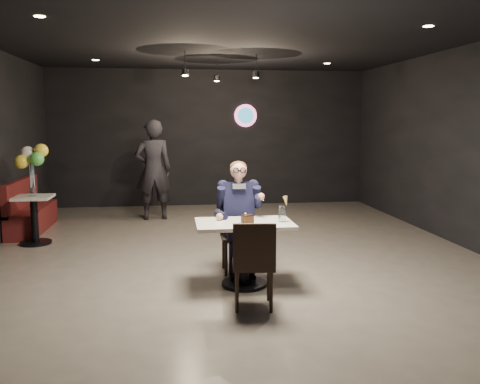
{
  "coord_description": "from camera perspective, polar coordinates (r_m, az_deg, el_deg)",
  "views": [
    {
      "loc": [
        -0.81,
        -6.85,
        1.9
      ],
      "look_at": [
        0.01,
        -0.63,
        1.01
      ],
      "focal_mm": 38.0,
      "sensor_mm": 36.0,
      "label": 1
    }
  ],
  "objects": [
    {
      "name": "booth_bench",
      "position": [
        9.45,
        -22.34,
        -1.38
      ],
      "size": [
        0.45,
        1.79,
        0.89
      ],
      "primitive_type": "cube",
      "color": "#490F13",
      "rests_on": "floor"
    },
    {
      "name": "chair_far",
      "position": [
        6.38,
        -0.21,
        -4.96
      ],
      "size": [
        0.42,
        0.46,
        0.92
      ],
      "primitive_type": "cube",
      "color": "black",
      "rests_on": "floor"
    },
    {
      "name": "balloon_vase",
      "position": [
        8.37,
        -22.23,
        0.07
      ],
      "size": [
        0.1,
        0.1,
        0.15
      ],
      "primitive_type": "cylinder",
      "color": "silver",
      "rests_on": "side_table"
    },
    {
      "name": "chair_near",
      "position": [
        5.21,
        1.51,
        -7.97
      ],
      "size": [
        0.47,
        0.5,
        0.92
      ],
      "primitive_type": "cube",
      "rotation": [
        0.0,
        0.0,
        -0.11
      ],
      "color": "black",
      "rests_on": "floor"
    },
    {
      "name": "dessert_plate",
      "position": [
        5.74,
        0.88,
        -3.43
      ],
      "size": [
        0.2,
        0.2,
        0.01
      ],
      "primitive_type": "cylinder",
      "color": "white",
      "rests_on": "main_table"
    },
    {
      "name": "sundae_glass",
      "position": [
        5.81,
        4.73,
        -2.46
      ],
      "size": [
        0.08,
        0.08,
        0.18
      ],
      "primitive_type": "cylinder",
      "color": "silver",
      "rests_on": "main_table"
    },
    {
      "name": "floor",
      "position": [
        7.16,
        -0.71,
        -7.32
      ],
      "size": [
        9.0,
        9.0,
        0.0
      ],
      "primitive_type": "plane",
      "color": "#6C645A",
      "rests_on": "ground"
    },
    {
      "name": "side_table",
      "position": [
        8.44,
        -22.05,
        -3.18
      ],
      "size": [
        0.54,
        0.54,
        0.68
      ],
      "primitive_type": "cube",
      "color": "silver",
      "rests_on": "floor"
    },
    {
      "name": "balloon_bunch",
      "position": [
        8.32,
        -22.37,
        2.75
      ],
      "size": [
        0.38,
        0.38,
        0.63
      ],
      "primitive_type": "cube",
      "color": "yellow",
      "rests_on": "balloon_vase"
    },
    {
      "name": "main_table",
      "position": [
        5.87,
        0.48,
        -6.97
      ],
      "size": [
        1.1,
        0.7,
        0.75
      ],
      "primitive_type": "cube",
      "color": "silver",
      "rests_on": "floor"
    },
    {
      "name": "passerby",
      "position": [
        9.86,
        -9.69,
        2.46
      ],
      "size": [
        0.74,
        0.52,
        1.91
      ],
      "primitive_type": "imported",
      "rotation": [
        0.0,
        0.0,
        3.24
      ],
      "color": "black",
      "rests_on": "floor"
    },
    {
      "name": "mint_leaf",
      "position": [
        5.68,
        1.19,
        -2.67
      ],
      "size": [
        0.06,
        0.04,
        0.01
      ],
      "primitive_type": "ellipsoid",
      "color": "green",
      "rests_on": "cake_slice"
    },
    {
      "name": "pendant_lights",
      "position": [
        8.94,
        -2.31,
        14.36
      ],
      "size": [
        1.4,
        1.2,
        0.36
      ],
      "primitive_type": "cube",
      "color": "black",
      "rests_on": "floor"
    },
    {
      "name": "wall_sign",
      "position": [
        11.44,
        0.63,
        8.57
      ],
      "size": [
        0.5,
        0.06,
        0.5
      ],
      "primitive_type": null,
      "color": "pink",
      "rests_on": "floor"
    },
    {
      "name": "wafer_cone",
      "position": [
        5.79,
        5.18,
        -1.02
      ],
      "size": [
        0.07,
        0.07,
        0.12
      ],
      "primitive_type": "cone",
      "rotation": [
        0.0,
        0.0,
        0.26
      ],
      "color": "#D5AD57",
      "rests_on": "sundae_glass"
    },
    {
      "name": "cake_slice",
      "position": [
        5.68,
        0.84,
        -3.06
      ],
      "size": [
        0.14,
        0.13,
        0.08
      ],
      "primitive_type": "cube",
      "rotation": [
        0.0,
        0.0,
        0.35
      ],
      "color": "black",
      "rests_on": "dessert_plate"
    },
    {
      "name": "seated_man",
      "position": [
        6.33,
        -0.21,
        -2.67
      ],
      "size": [
        0.6,
        0.8,
        1.44
      ],
      "primitive_type": "cube",
      "color": "black",
      "rests_on": "floor"
    }
  ]
}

